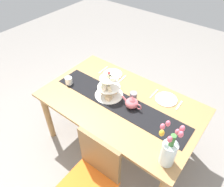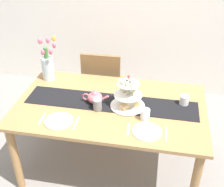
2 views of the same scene
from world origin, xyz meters
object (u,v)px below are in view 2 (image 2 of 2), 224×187
(chair_left, at_px, (103,83))
(cream_jug, at_px, (184,100))
(fork_left, at_px, (42,119))
(fork_right, at_px, (128,129))
(dining_table, at_px, (110,113))
(tulip_vase, at_px, (48,65))
(mug_grey, at_px, (98,105))
(mug_white_text, at_px, (145,114))
(teapot, at_px, (95,97))
(knife_left, at_px, (76,123))
(knife_right, at_px, (166,134))
(dinner_plate_right, at_px, (147,132))
(dinner_plate_left, at_px, (59,121))
(tiered_cake_stand, at_px, (128,96))

(chair_left, height_order, cream_jug, chair_left)
(fork_left, height_order, fork_right, same)
(dining_table, height_order, tulip_vase, tulip_vase)
(mug_grey, distance_m, mug_white_text, 0.41)
(teapot, distance_m, knife_left, 0.33)
(knife_right, xyz_separation_m, mug_white_text, (-0.18, 0.16, 0.04))
(dining_table, distance_m, dinner_plate_right, 0.48)
(dinner_plate_right, bearing_deg, fork_left, 180.00)
(dining_table, height_order, knife_right, knife_right)
(fork_left, xyz_separation_m, mug_grey, (0.42, 0.22, 0.05))
(fork_left, bearing_deg, tulip_vase, 105.69)
(cream_jug, relative_size, mug_grey, 0.89)
(dining_table, height_order, fork_left, fork_left)
(mug_grey, bearing_deg, fork_left, -152.23)
(fork_left, xyz_separation_m, fork_right, (0.71, 0.00, 0.00))
(tulip_vase, xyz_separation_m, mug_grey, (0.60, -0.43, -0.10))
(tulip_vase, height_order, mug_grey, tulip_vase)
(tulip_vase, distance_m, fork_right, 1.12)
(knife_left, xyz_separation_m, dinner_plate_right, (0.57, 0.00, 0.00))
(chair_left, xyz_separation_m, dinner_plate_left, (-0.14, -1.04, 0.23))
(mug_white_text, bearing_deg, tiered_cake_stand, 136.06)
(chair_left, distance_m, tiered_cake_stand, 0.88)
(mug_white_text, bearing_deg, fork_left, -169.01)
(tiered_cake_stand, distance_m, fork_right, 0.34)
(tiered_cake_stand, height_order, teapot, tiered_cake_stand)
(chair_left, distance_m, knife_right, 1.28)
(dinner_plate_right, relative_size, mug_white_text, 2.42)
(dinner_plate_right, xyz_separation_m, knife_right, (0.14, 0.00, -0.00))
(teapot, relative_size, fork_left, 1.59)
(chair_left, xyz_separation_m, dinner_plate_right, (0.57, -1.04, 0.23))
(fork_right, distance_m, mug_grey, 0.37)
(teapot, distance_m, fork_right, 0.47)
(dining_table, distance_m, tulip_vase, 0.81)
(tulip_vase, bearing_deg, chair_left, 39.71)
(tulip_vase, xyz_separation_m, dinner_plate_left, (0.33, -0.65, -0.15))
(dinner_plate_right, bearing_deg, fork_right, 180.00)
(fork_left, height_order, knife_right, same)
(teapot, xyz_separation_m, knife_right, (0.63, -0.31, -0.06))
(tulip_vase, bearing_deg, knife_right, -28.82)
(chair_left, distance_m, fork_right, 1.15)
(chair_left, relative_size, cream_jug, 10.71)
(fork_right, bearing_deg, chair_left, 112.50)
(mug_white_text, bearing_deg, fork_right, -125.33)
(dining_table, bearing_deg, fork_right, -57.15)
(dining_table, relative_size, chair_left, 1.82)
(tiered_cake_stand, distance_m, knife_left, 0.50)
(fork_left, bearing_deg, mug_grey, 27.77)
(teapot, xyz_separation_m, cream_jug, (0.77, 0.13, -0.02))
(knife_left, bearing_deg, dining_table, 55.37)
(chair_left, relative_size, knife_left, 5.35)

